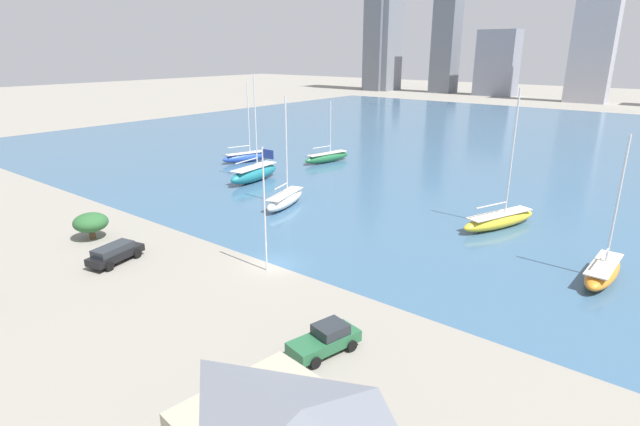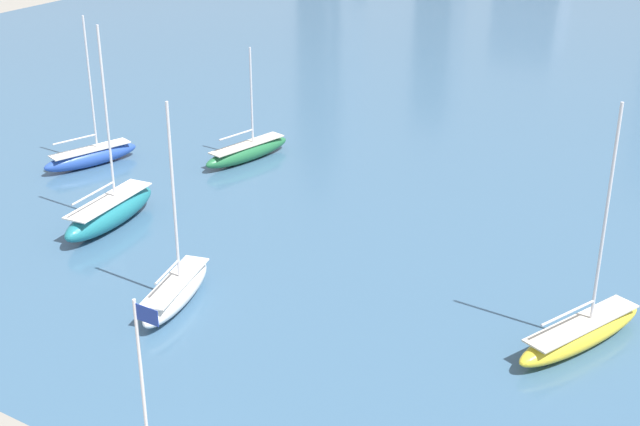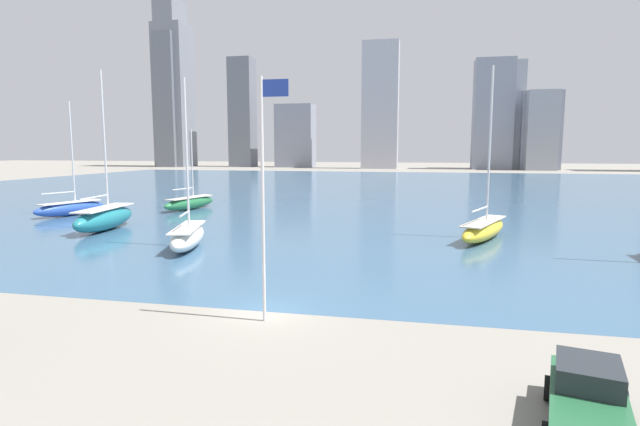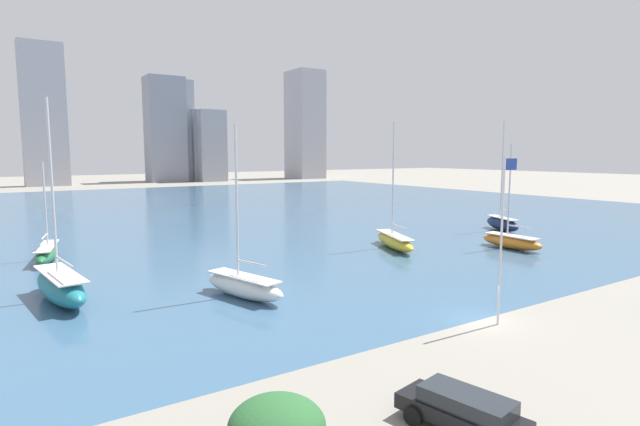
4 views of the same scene
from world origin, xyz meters
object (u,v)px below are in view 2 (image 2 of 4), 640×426
at_px(sailboat_blue, 91,156).
at_px(sailboat_white, 176,291).
at_px(flag_pole, 145,402).
at_px(sailboat_green, 247,151).
at_px(sailboat_yellow, 581,332).
at_px(sailboat_teal, 110,212).

xyz_separation_m(sailboat_blue, sailboat_white, (21.53, -14.24, 0.03)).
bearing_deg(sailboat_white, flag_pole, -68.05).
bearing_deg(sailboat_blue, sailboat_white, -15.91).
distance_m(flag_pole, sailboat_blue, 43.32).
distance_m(flag_pole, sailboat_green, 42.75).
distance_m(sailboat_green, sailboat_yellow, 36.07).
distance_m(sailboat_green, sailboat_blue, 13.23).
height_order(sailboat_teal, sailboat_white, sailboat_teal).
bearing_deg(sailboat_teal, sailboat_white, -35.26).
distance_m(sailboat_teal, sailboat_blue, 12.91).
xyz_separation_m(sailboat_yellow, sailboat_white, (-22.29, -8.44, 0.02)).
distance_m(sailboat_yellow, sailboat_white, 23.84).
relative_size(flag_pole, sailboat_teal, 0.72).
bearing_deg(flag_pole, sailboat_blue, 138.77).
relative_size(sailboat_teal, sailboat_yellow, 1.03).
distance_m(flag_pole, sailboat_yellow, 25.76).
distance_m(sailboat_teal, sailboat_green, 16.11).
bearing_deg(sailboat_teal, sailboat_green, 81.52).
xyz_separation_m(sailboat_green, sailboat_yellow, (33.31, -13.84, 0.05)).
bearing_deg(sailboat_yellow, sailboat_blue, -166.36).
relative_size(sailboat_green, sailboat_blue, 0.77).
bearing_deg(flag_pole, sailboat_green, 120.99).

